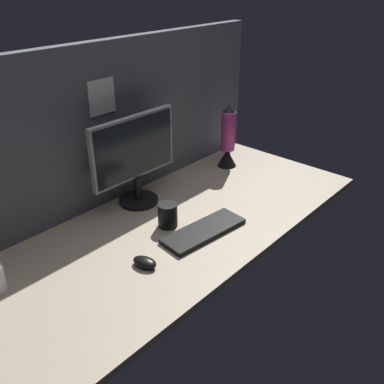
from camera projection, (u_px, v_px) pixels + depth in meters
The scene contains 7 objects.
ground_plane at pixel (176, 224), 183.90cm from camera, with size 180.00×80.00×3.00cm, color tan.
cubicle_wall_back at pixel (114, 123), 188.51cm from camera, with size 180.00×5.50×70.99cm.
monitor at pixel (135, 156), 187.46cm from camera, with size 45.26×18.00×41.16cm.
keyboard at pixel (204, 231), 174.63cm from camera, with size 37.00×13.00×2.00cm, color black.
mouse at pixel (145, 262), 155.08cm from camera, with size 5.60×9.60×3.40cm, color black.
mug_black_travel at pixel (168, 215), 177.36cm from camera, with size 8.19×8.19×10.37cm.
lava_lamp at pixel (228, 141), 227.17cm from camera, with size 10.44×10.44×34.16cm.
Camera 1 is at (-111.33, -109.01, 97.40)cm, focal length 39.82 mm.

